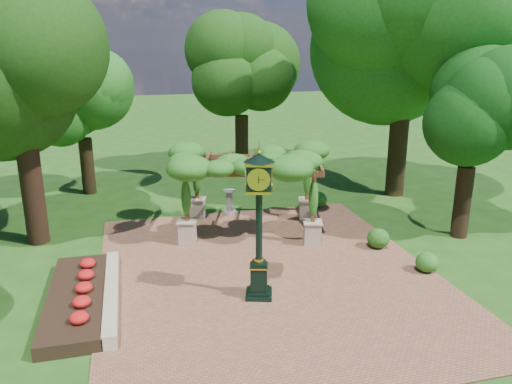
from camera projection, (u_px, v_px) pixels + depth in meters
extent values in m
plane|color=#1E4714|center=(278.00, 289.00, 14.34)|extent=(120.00, 120.00, 0.00)
cube|color=brown|center=(268.00, 274.00, 15.26)|extent=(10.00, 12.00, 0.04)
cube|color=#C6B793|center=(112.00, 294.00, 13.65)|extent=(0.35, 5.00, 0.40)
cube|color=red|center=(77.00, 298.00, 13.44)|extent=(1.50, 5.00, 0.36)
cube|color=black|center=(259.00, 294.00, 13.86)|extent=(0.90, 0.90, 0.11)
cube|color=black|center=(259.00, 278.00, 13.72)|extent=(0.56, 0.56, 0.81)
cube|color=gold|center=(259.00, 266.00, 13.62)|extent=(0.63, 0.63, 0.04)
cylinder|color=black|center=(259.00, 226.00, 13.29)|extent=(0.22, 0.22, 2.08)
cube|color=black|center=(259.00, 176.00, 12.91)|extent=(0.79, 0.79, 0.63)
cylinder|color=beige|center=(259.00, 180.00, 12.59)|extent=(0.53, 0.18, 0.54)
cone|color=black|center=(259.00, 158.00, 12.77)|extent=(1.01, 1.01, 0.23)
sphere|color=gold|center=(259.00, 153.00, 12.73)|extent=(0.13, 0.13, 0.13)
cube|color=tan|center=(187.00, 232.00, 17.49)|extent=(0.70, 0.70, 0.79)
cube|color=#54361C|center=(186.00, 198.00, 17.14)|extent=(0.17, 0.17, 1.62)
cube|color=tan|center=(312.00, 233.00, 17.40)|extent=(0.70, 0.70, 0.79)
cube|color=#54361C|center=(313.00, 199.00, 17.04)|extent=(0.17, 0.17, 1.62)
cube|color=tan|center=(198.00, 209.00, 20.01)|extent=(0.70, 0.70, 0.79)
cube|color=#54361C|center=(197.00, 179.00, 19.65)|extent=(0.17, 0.17, 1.62)
cube|color=tan|center=(307.00, 209.00, 19.91)|extent=(0.70, 0.70, 0.79)
cube|color=#54361C|center=(308.00, 179.00, 19.56)|extent=(0.17, 0.17, 1.62)
cube|color=#54361C|center=(249.00, 174.00, 16.84)|extent=(4.92, 1.49, 0.19)
cube|color=#54361C|center=(252.00, 157.00, 19.36)|extent=(4.92, 1.49, 0.19)
ellipsoid|color=#235A19|center=(251.00, 159.00, 18.03)|extent=(5.74, 4.41, 0.87)
cube|color=gray|center=(230.00, 212.00, 20.84)|extent=(0.59, 0.59, 0.10)
cylinder|color=gray|center=(229.00, 202.00, 20.72)|extent=(0.30, 0.30, 0.89)
cylinder|color=gray|center=(229.00, 191.00, 20.59)|extent=(0.56, 0.56, 0.05)
ellipsoid|color=#255F1B|center=(427.00, 262.00, 15.28)|extent=(0.70, 0.70, 0.62)
ellipsoid|color=#215317|center=(378.00, 238.00, 17.09)|extent=(0.85, 0.85, 0.68)
ellipsoid|color=#205919|center=(318.00, 200.00, 21.37)|extent=(0.86, 0.86, 0.67)
cylinder|color=#311C13|center=(33.00, 193.00, 17.29)|extent=(0.74, 0.74, 3.61)
ellipsoid|color=#16360D|center=(15.00, 54.00, 15.97)|extent=(4.96, 4.96, 5.70)
cylinder|color=black|center=(87.00, 166.00, 23.29)|extent=(0.62, 0.62, 2.62)
ellipsoid|color=#1F5919|center=(80.00, 93.00, 22.34)|extent=(3.57, 3.57, 4.14)
cylinder|color=#382716|center=(242.00, 142.00, 27.95)|extent=(0.74, 0.74, 3.01)
ellipsoid|color=#173B0E|center=(241.00, 71.00, 26.85)|extent=(4.18, 4.18, 4.75)
cylinder|color=#2F2112|center=(398.00, 148.00, 22.82)|extent=(0.85, 0.85, 4.41)
ellipsoid|color=#1D5919|center=(408.00, 17.00, 21.21)|extent=(6.41, 6.41, 6.96)
cylinder|color=black|center=(462.00, 202.00, 17.96)|extent=(0.60, 0.60, 2.61)
ellipsoid|color=#0D360D|center=(474.00, 108.00, 17.01)|extent=(3.79, 3.79, 4.12)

